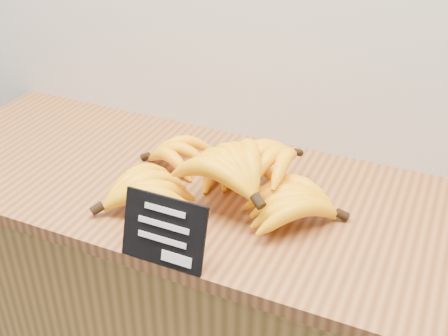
% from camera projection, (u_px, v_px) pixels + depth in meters
% --- Properties ---
extents(counter_top, '(1.53, 0.54, 0.03)m').
position_uv_depth(counter_top, '(233.00, 198.00, 1.22)').
color(counter_top, '#995D2F').
rests_on(counter_top, counter).
extents(chalkboard_sign, '(0.16, 0.04, 0.13)m').
position_uv_depth(chalkboard_sign, '(164.00, 231.00, 0.99)').
color(chalkboard_sign, black).
rests_on(chalkboard_sign, counter_top).
extents(banana_pile, '(0.51, 0.36, 0.13)m').
position_uv_depth(banana_pile, '(222.00, 176.00, 1.17)').
color(banana_pile, '#FFB40A').
rests_on(banana_pile, counter_top).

